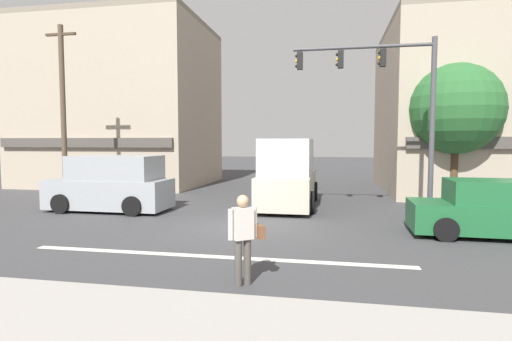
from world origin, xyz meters
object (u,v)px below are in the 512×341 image
object	(u,v)px
street_tree	(456,109)
pedestrian_foreground_with_bag	(244,234)
utility_pole_near_left	(63,111)
traffic_light_mast	(393,94)
box_truck_approaching_near	(288,176)
van_crossing_leftbound	(112,185)
sedan_parked_curbside	(487,211)

from	to	relation	value
street_tree	pedestrian_foreground_with_bag	distance (m)	13.42
street_tree	utility_pole_near_left	xyz separation A→B (m)	(-16.56, -2.71, -0.05)
traffic_light_mast	pedestrian_foreground_with_bag	bearing A→B (deg)	-115.33
street_tree	utility_pole_near_left	distance (m)	16.78
utility_pole_near_left	box_truck_approaching_near	size ratio (longest dim) A/B	1.36
traffic_light_mast	box_truck_approaching_near	size ratio (longest dim) A/B	1.11
traffic_light_mast	street_tree	bearing A→B (deg)	49.23
street_tree	utility_pole_near_left	bearing A→B (deg)	-170.72
street_tree	van_crossing_leftbound	bearing A→B (deg)	-161.95
box_truck_approaching_near	van_crossing_leftbound	world-z (taller)	box_truck_approaching_near
traffic_light_mast	box_truck_approaching_near	distance (m)	5.09
traffic_light_mast	sedan_parked_curbside	size ratio (longest dim) A/B	1.50
sedan_parked_curbside	pedestrian_foreground_with_bag	size ratio (longest dim) A/B	2.48
box_truck_approaching_near	van_crossing_leftbound	bearing A→B (deg)	-160.85
box_truck_approaching_near	sedan_parked_curbside	size ratio (longest dim) A/B	1.35
utility_pole_near_left	box_truck_approaching_near	xyz separation A→B (m)	(9.70, 0.61, -2.70)
van_crossing_leftbound	sedan_parked_curbside	xyz separation A→B (m)	(12.52, -1.91, -0.29)
street_tree	traffic_light_mast	size ratio (longest dim) A/B	0.96
van_crossing_leftbound	utility_pole_near_left	bearing A→B (deg)	152.48
traffic_light_mast	sedan_parked_curbside	xyz separation A→B (m)	(2.18, -2.74, -3.59)
traffic_light_mast	box_truck_approaching_near	bearing A→B (deg)	159.35
street_tree	pedestrian_foreground_with_bag	bearing A→B (deg)	-120.79
utility_pole_near_left	van_crossing_leftbound	distance (m)	4.64
traffic_light_mast	van_crossing_leftbound	bearing A→B (deg)	-175.42
traffic_light_mast	sedan_parked_curbside	bearing A→B (deg)	-51.49
utility_pole_near_left	box_truck_approaching_near	bearing A→B (deg)	3.59
utility_pole_near_left	sedan_parked_curbside	bearing A→B (deg)	-12.81
traffic_light_mast	van_crossing_leftbound	distance (m)	10.88
van_crossing_leftbound	pedestrian_foreground_with_bag	bearing A→B (deg)	-45.72
utility_pole_near_left	traffic_light_mast	bearing A→B (deg)	-3.51
utility_pole_near_left	pedestrian_foreground_with_bag	distance (m)	13.38
traffic_light_mast	pedestrian_foreground_with_bag	distance (m)	9.15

